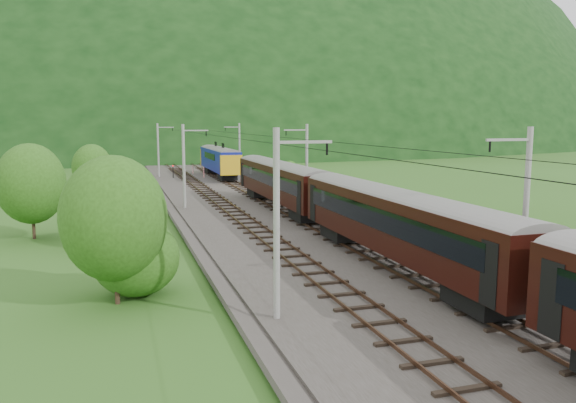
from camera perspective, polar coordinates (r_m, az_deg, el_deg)
name	(u,v)px	position (r m, az deg, el deg)	size (l,w,h in m)	color
ground	(407,310)	(26.63, 12.02, -10.75)	(600.00, 600.00, 0.00)	#2D5119
railbed	(328,257)	(35.29, 4.07, -5.64)	(14.00, 220.00, 0.30)	#38332D
track_left	(291,256)	(34.46, 0.33, -5.58)	(2.40, 220.00, 0.27)	brown
track_right	(363,251)	(36.15, 7.63, -5.00)	(2.40, 220.00, 0.27)	brown
catenary_left	(185,164)	(54.44, -10.46, 3.74)	(2.54, 192.28, 8.00)	gray
catenary_right	(306,162)	(57.18, 1.84, 4.07)	(2.54, 192.28, 8.00)	gray
overhead_wires	(329,145)	(34.31, 4.19, 5.71)	(4.83, 198.00, 0.03)	black
mountain_main	(141,139)	(282.33, -14.74, 6.12)	(504.00, 360.00, 244.00)	black
train	(557,263)	(22.21, 25.68, -5.67)	(3.00, 144.35, 5.21)	black
hazard_post_near	(193,170)	(90.50, -9.64, 3.19)	(0.14, 0.14, 1.28)	red
hazard_post_far	(204,172)	(84.53, -8.55, 2.94)	(0.16, 0.16, 1.48)	red
signal	(173,170)	(84.51, -11.60, 3.11)	(0.21, 0.21, 1.88)	black
vegetation_left	(86,217)	(35.13, -19.83, -1.50)	(12.01, 142.23, 7.04)	#264C14
vegetation_right	(551,243)	(37.95, 25.20, -3.88)	(6.67, 103.34, 2.94)	#264C14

